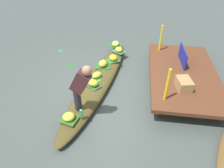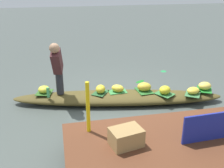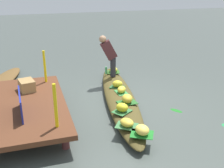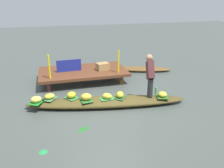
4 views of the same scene
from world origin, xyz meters
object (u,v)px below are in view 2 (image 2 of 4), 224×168
Objects in this scene: vendor_boat at (118,98)px; banana_bunch_4 at (193,91)px; banana_bunch_2 at (165,90)px; market_banner at (211,127)px; water_bottle at (48,92)px; banana_bunch_3 at (144,87)px; banana_bunch_5 at (100,89)px; banana_bunch_6 at (205,86)px; banana_bunch_0 at (118,88)px; vendor_person at (57,65)px; banana_bunch_1 at (44,89)px; produce_crate at (126,137)px.

vendor_boat is 1.66m from banana_bunch_4.
market_banner reaches higher than banana_bunch_2.
banana_bunch_3 is at bearing 176.98° from water_bottle.
banana_bunch_5 is (0.98, -0.09, -0.01)m from banana_bunch_3.
banana_bunch_6 is (-1.96, 0.24, 0.21)m from vendor_boat.
banana_bunch_0 is 1.30× the size of water_bottle.
market_banner is (1.13, 2.07, 0.30)m from banana_bunch_6.
vendor_boat is 1.99m from banana_bunch_6.
vendor_boat is at bearing 175.09° from vendor_person.
vendor_boat is 1.65m from banana_bunch_1.
banana_bunch_0 reaches higher than banana_bunch_4.
banana_bunch_4 reaches higher than vendor_boat.
banana_bunch_0 is at bearing -100.02° from produce_crate.
banana_bunch_5 reaches higher than vendor_boat.
banana_bunch_3 is (0.39, -0.26, 0.00)m from banana_bunch_2.
banana_bunch_5 is at bearing 179.12° from water_bottle.
market_banner is (-2.34, 2.39, 0.29)m from water_bottle.
banana_bunch_0 is 2.27m from produce_crate.
vendor_person is at bearing -9.88° from banana_bunch_2.
banana_bunch_5 is 0.22× the size of vendor_person.
banana_bunch_2 is 0.86× the size of banana_bunch_3.
banana_bunch_2 is 0.46m from banana_bunch_3.
banana_bunch_5 is at bearing -0.05° from vendor_boat.
banana_bunch_1 reaches higher than banana_bunch_4.
banana_bunch_6 is 1.35× the size of water_bottle.
banana_bunch_1 is at bearing -50.16° from market_banner.
vendor_boat is 16.52× the size of banana_bunch_0.
banana_bunch_1 is at bearing -13.62° from banana_bunch_2.
banana_bunch_0 is 0.31× the size of market_banner.
banana_bunch_6 is (-1.36, 0.22, -0.01)m from banana_bunch_3.
banana_bunch_1 is 0.89× the size of banana_bunch_4.
water_bottle is (1.51, -0.09, 0.23)m from vendor_boat.
banana_bunch_6 is at bearing 171.04° from banana_bunch_3.
banana_bunch_4 is 0.33× the size of market_banner.
banana_bunch_4 is 0.25× the size of vendor_person.
banana_bunch_5 is (0.38, -0.07, 0.21)m from vendor_boat.
banana_bunch_1 is at bearing -9.31° from banana_bunch_6.
banana_bunch_0 is 0.24× the size of vendor_person.
banana_bunch_5 is at bearing -7.51° from banana_bunch_6.
banana_bunch_6 is (-3.56, 0.58, 0.01)m from banana_bunch_1.
banana_bunch_0 is at bearing 178.54° from water_bottle.
vendor_boat is 0.64m from banana_bunch_3.
vendor_person is at bearing -4.13° from banana_bunch_3.
vendor_boat is 17.48× the size of banana_bunch_2.
vendor_boat is 1.53m from water_bottle.
banana_bunch_1 is 0.27m from water_bottle.
market_banner is at bearing 117.12° from banana_bunch_5.
market_banner is 2.03× the size of produce_crate.
vendor_person is (2.87, -0.51, 0.61)m from banana_bunch_4.
vendor_person reaches higher than banana_bunch_1.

